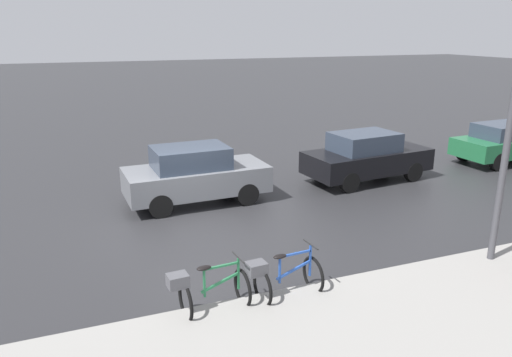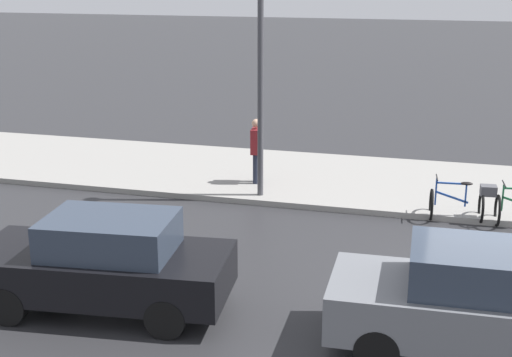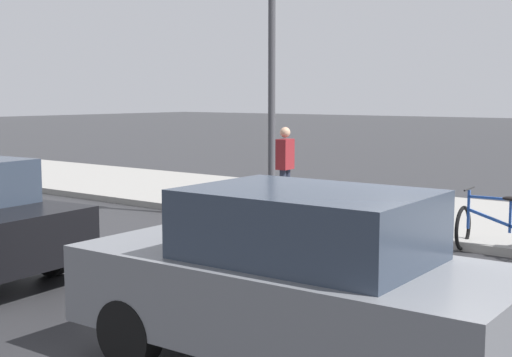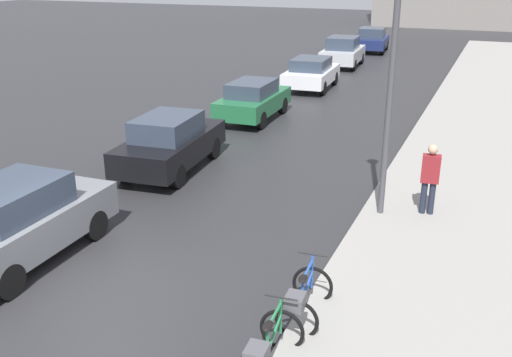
# 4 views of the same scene
# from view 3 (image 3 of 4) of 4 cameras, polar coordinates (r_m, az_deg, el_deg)

# --- Properties ---
(ground_plane) EXTENTS (140.00, 140.00, 0.00)m
(ground_plane) POSITION_cam_3_polar(r_m,az_deg,el_deg) (8.09, 14.91, -11.21)
(ground_plane) COLOR #28282B
(sidewalk_kerb) EXTENTS (4.80, 60.00, 0.14)m
(sidewalk_kerb) POSITION_cam_3_polar(r_m,az_deg,el_deg) (18.58, -6.80, -0.73)
(sidewalk_kerb) COLOR gray
(sidewalk_kerb) RESTS_ON ground
(bicycle_second) EXTENTS (0.80, 1.42, 1.01)m
(bicycle_second) POSITION_cam_3_polar(r_m,az_deg,el_deg) (11.60, 19.49, -3.50)
(bicycle_second) COLOR black
(bicycle_second) RESTS_ON ground
(car_grey) EXTENTS (1.88, 4.04, 1.65)m
(car_grey) POSITION_cam_3_polar(r_m,az_deg,el_deg) (6.33, 3.17, -8.21)
(car_grey) COLOR slate
(car_grey) RESTS_ON ground
(pedestrian) EXTENTS (0.43, 0.28, 1.79)m
(pedestrian) POSITION_cam_3_polar(r_m,az_deg,el_deg) (14.95, 2.33, 1.15)
(pedestrian) COLOR #1E2333
(pedestrian) RESTS_ON ground
(streetlamp) EXTENTS (0.35, 0.35, 5.84)m
(streetlamp) POSITION_cam_3_polar(r_m,az_deg,el_deg) (13.92, 1.28, 11.26)
(streetlamp) COLOR #424247
(streetlamp) RESTS_ON ground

